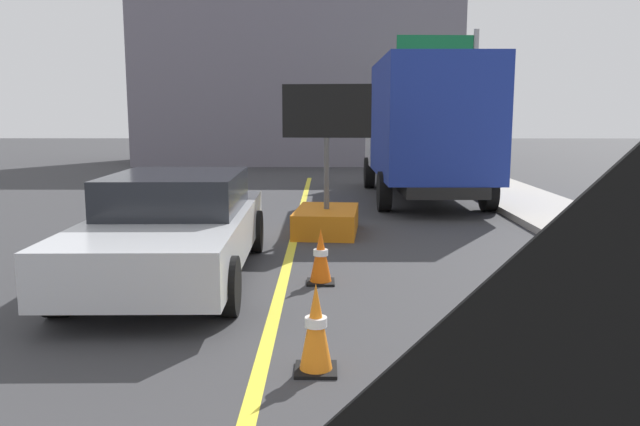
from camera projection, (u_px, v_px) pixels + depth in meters
arrow_board_trailer at (327, 207)px, 11.54m from camera, size 1.60×1.89×2.70m
box_truck at (424, 127)px, 15.82m from camera, size 2.66×7.22×3.44m
pickup_car at (175, 226)px, 8.38m from camera, size 2.14×4.92×1.38m
highway_guide_sign at (452, 77)px, 21.36m from camera, size 2.79×0.24×5.00m
far_building_block at (299, 78)px, 28.76m from camera, size 13.77×6.64×7.62m
traffic_cone_mid_lane at (316, 328)px, 5.31m from camera, size 0.36×0.36×0.77m
traffic_cone_far_lane at (321, 257)px, 8.11m from camera, size 0.36×0.36×0.72m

